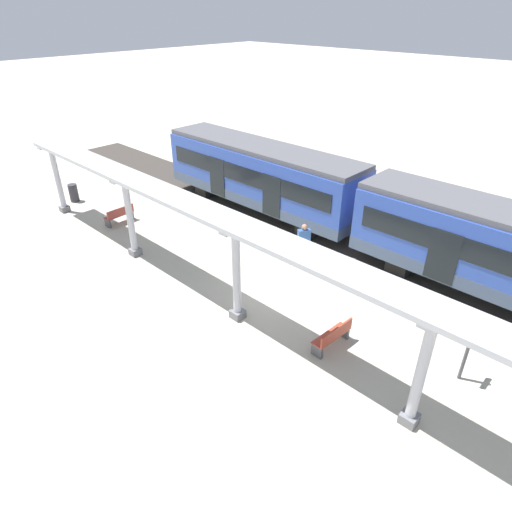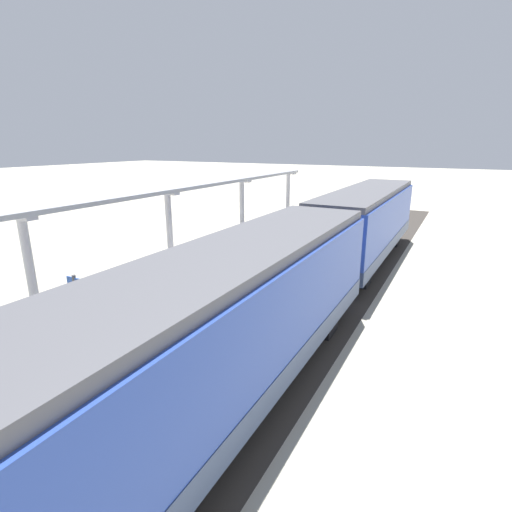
{
  "view_description": "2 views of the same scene",
  "coord_description": "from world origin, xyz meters",
  "px_view_note": "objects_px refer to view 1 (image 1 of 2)",
  "views": [
    {
      "loc": [
        11.04,
        9.08,
        9.58
      ],
      "look_at": [
        0.48,
        -0.99,
        1.12
      ],
      "focal_mm": 30.77,
      "sensor_mm": 36.0,
      "label": 1
    },
    {
      "loc": [
        -8.73,
        13.25,
        5.56
      ],
      "look_at": [
        -1.7,
        0.11,
        1.23
      ],
      "focal_mm": 27.28,
      "sensor_mm": 36.0,
      "label": 2
    }
  ],
  "objects_px": {
    "bench_mid_platform": "(333,336)",
    "passenger_waiting_near_edge": "(304,239)",
    "canopy_pillar_nearest": "(58,179)",
    "bench_near_end": "(120,215)",
    "canopy_pillar_fourth": "(421,372)",
    "trash_bin": "(74,193)",
    "canopy_pillar_third": "(237,274)",
    "canopy_pillar_second": "(130,217)",
    "train_near_carriage": "(261,177)",
    "platform_info_sign": "(470,343)"
  },
  "relations": [
    {
      "from": "canopy_pillar_fourth",
      "to": "bench_near_end",
      "type": "relative_size",
      "value": 2.33
    },
    {
      "from": "bench_mid_platform",
      "to": "trash_bin",
      "type": "bearing_deg",
      "value": -90.01
    },
    {
      "from": "bench_near_end",
      "to": "platform_info_sign",
      "type": "distance_m",
      "value": 16.51
    },
    {
      "from": "canopy_pillar_nearest",
      "to": "bench_mid_platform",
      "type": "bearing_deg",
      "value": 93.56
    },
    {
      "from": "platform_info_sign",
      "to": "canopy_pillar_second",
      "type": "bearing_deg",
      "value": -79.3
    },
    {
      "from": "train_near_carriage",
      "to": "trash_bin",
      "type": "height_order",
      "value": "train_near_carriage"
    },
    {
      "from": "bench_mid_platform",
      "to": "trash_bin",
      "type": "distance_m",
      "value": 17.27
    },
    {
      "from": "train_near_carriage",
      "to": "trash_bin",
      "type": "xyz_separation_m",
      "value": [
        6.29,
        -8.24,
        -1.34
      ]
    },
    {
      "from": "canopy_pillar_fourth",
      "to": "bench_mid_platform",
      "type": "relative_size",
      "value": 2.33
    },
    {
      "from": "canopy_pillar_second",
      "to": "canopy_pillar_third",
      "type": "height_order",
      "value": "same"
    },
    {
      "from": "canopy_pillar_third",
      "to": "passenger_waiting_near_edge",
      "type": "bearing_deg",
      "value": -171.19
    },
    {
      "from": "canopy_pillar_fourth",
      "to": "trash_bin",
      "type": "distance_m",
      "value": 20.48
    },
    {
      "from": "canopy_pillar_second",
      "to": "canopy_pillar_fourth",
      "type": "height_order",
      "value": "same"
    },
    {
      "from": "canopy_pillar_third",
      "to": "canopy_pillar_nearest",
      "type": "bearing_deg",
      "value": -90.0
    },
    {
      "from": "canopy_pillar_nearest",
      "to": "bench_near_end",
      "type": "relative_size",
      "value": 2.33
    },
    {
      "from": "canopy_pillar_third",
      "to": "trash_bin",
      "type": "bearing_deg",
      "value": -94.17
    },
    {
      "from": "bench_near_end",
      "to": "passenger_waiting_near_edge",
      "type": "xyz_separation_m",
      "value": [
        -3.27,
        8.97,
        0.68
      ]
    },
    {
      "from": "canopy_pillar_second",
      "to": "bench_near_end",
      "type": "relative_size",
      "value": 2.33
    },
    {
      "from": "canopy_pillar_nearest",
      "to": "bench_mid_platform",
      "type": "distance_m",
      "value": 16.46
    },
    {
      "from": "train_near_carriage",
      "to": "trash_bin",
      "type": "relative_size",
      "value": 11.66
    },
    {
      "from": "canopy_pillar_third",
      "to": "trash_bin",
      "type": "xyz_separation_m",
      "value": [
        -1.02,
        -13.98,
        -1.31
      ]
    },
    {
      "from": "trash_bin",
      "to": "canopy_pillar_nearest",
      "type": "bearing_deg",
      "value": 41.45
    },
    {
      "from": "platform_info_sign",
      "to": "passenger_waiting_near_edge",
      "type": "height_order",
      "value": "platform_info_sign"
    },
    {
      "from": "canopy_pillar_nearest",
      "to": "platform_info_sign",
      "type": "relative_size",
      "value": 1.61
    },
    {
      "from": "train_near_carriage",
      "to": "bench_near_end",
      "type": "height_order",
      "value": "train_near_carriage"
    },
    {
      "from": "canopy_pillar_third",
      "to": "platform_info_sign",
      "type": "relative_size",
      "value": 1.61
    },
    {
      "from": "canopy_pillar_nearest",
      "to": "passenger_waiting_near_edge",
      "type": "distance_m",
      "value": 13.2
    },
    {
      "from": "canopy_pillar_nearest",
      "to": "canopy_pillar_fourth",
      "type": "height_order",
      "value": "same"
    },
    {
      "from": "passenger_waiting_near_edge",
      "to": "canopy_pillar_second",
      "type": "bearing_deg",
      "value": -51.49
    },
    {
      "from": "canopy_pillar_fourth",
      "to": "trash_bin",
      "type": "height_order",
      "value": "canopy_pillar_fourth"
    },
    {
      "from": "canopy_pillar_third",
      "to": "bench_near_end",
      "type": "height_order",
      "value": "canopy_pillar_third"
    },
    {
      "from": "bench_near_end",
      "to": "platform_info_sign",
      "type": "relative_size",
      "value": 0.69
    },
    {
      "from": "platform_info_sign",
      "to": "passenger_waiting_near_edge",
      "type": "xyz_separation_m",
      "value": [
        -2.05,
        -7.47,
        -0.21
      ]
    },
    {
      "from": "canopy_pillar_third",
      "to": "bench_mid_platform",
      "type": "distance_m",
      "value": 3.7
    },
    {
      "from": "canopy_pillar_nearest",
      "to": "canopy_pillar_fourth",
      "type": "xyz_separation_m",
      "value": [
        0.0,
        19.51,
        0.0
      ]
    },
    {
      "from": "canopy_pillar_fourth",
      "to": "canopy_pillar_nearest",
      "type": "bearing_deg",
      "value": -90.0
    },
    {
      "from": "trash_bin",
      "to": "passenger_waiting_near_edge",
      "type": "xyz_separation_m",
      "value": [
        -3.52,
        13.28,
        0.63
      ]
    },
    {
      "from": "canopy_pillar_second",
      "to": "passenger_waiting_near_edge",
      "type": "xyz_separation_m",
      "value": [
        -4.54,
        5.7,
        -0.68
      ]
    },
    {
      "from": "platform_info_sign",
      "to": "bench_near_end",
      "type": "bearing_deg",
      "value": -85.75
    },
    {
      "from": "train_near_carriage",
      "to": "canopy_pillar_second",
      "type": "height_order",
      "value": "canopy_pillar_second"
    },
    {
      "from": "canopy_pillar_fourth",
      "to": "bench_mid_platform",
      "type": "bearing_deg",
      "value": -107.92
    },
    {
      "from": "train_near_carriage",
      "to": "passenger_waiting_near_edge",
      "type": "distance_m",
      "value": 5.79
    },
    {
      "from": "train_near_carriage",
      "to": "canopy_pillar_nearest",
      "type": "height_order",
      "value": "canopy_pillar_nearest"
    },
    {
      "from": "canopy_pillar_nearest",
      "to": "bench_mid_platform",
      "type": "height_order",
      "value": "canopy_pillar_nearest"
    },
    {
      "from": "train_near_carriage",
      "to": "bench_mid_platform",
      "type": "relative_size",
      "value": 7.52
    },
    {
      "from": "canopy_pillar_fourth",
      "to": "passenger_waiting_near_edge",
      "type": "distance_m",
      "value": 8.48
    },
    {
      "from": "canopy_pillar_nearest",
      "to": "canopy_pillar_fourth",
      "type": "relative_size",
      "value": 1.0
    },
    {
      "from": "bench_mid_platform",
      "to": "passenger_waiting_near_edge",
      "type": "height_order",
      "value": "passenger_waiting_near_edge"
    },
    {
      "from": "bench_mid_platform",
      "to": "passenger_waiting_near_edge",
      "type": "xyz_separation_m",
      "value": [
        -3.52,
        -3.99,
        0.68
      ]
    },
    {
      "from": "train_near_carriage",
      "to": "canopy_pillar_fourth",
      "type": "relative_size",
      "value": 3.23
    }
  ]
}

